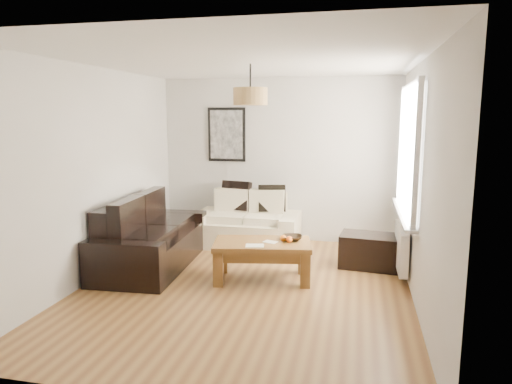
% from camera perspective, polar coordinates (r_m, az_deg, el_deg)
% --- Properties ---
extents(floor, '(4.50, 4.50, 0.00)m').
position_cam_1_polar(floor, '(5.56, -1.38, -11.75)').
color(floor, brown).
rests_on(floor, ground).
extents(ceiling, '(3.80, 4.50, 0.00)m').
position_cam_1_polar(ceiling, '(5.21, -1.49, 15.94)').
color(ceiling, white).
rests_on(ceiling, floor).
extents(wall_back, '(3.80, 0.04, 2.60)m').
position_cam_1_polar(wall_back, '(7.42, 2.78, 3.97)').
color(wall_back, silver).
rests_on(wall_back, floor).
extents(wall_front, '(3.80, 0.04, 2.60)m').
position_cam_1_polar(wall_front, '(3.13, -11.46, -3.93)').
color(wall_front, silver).
rests_on(wall_front, floor).
extents(wall_left, '(0.04, 4.50, 2.60)m').
position_cam_1_polar(wall_left, '(5.98, -19.41, 2.09)').
color(wall_left, silver).
rests_on(wall_left, floor).
extents(wall_right, '(0.04, 4.50, 2.60)m').
position_cam_1_polar(wall_right, '(5.12, 19.68, 0.90)').
color(wall_right, silver).
rests_on(wall_right, floor).
extents(window_bay, '(0.14, 1.90, 1.60)m').
position_cam_1_polar(window_bay, '(5.87, 18.53, 4.96)').
color(window_bay, white).
rests_on(window_bay, wall_right).
extents(radiator, '(0.10, 0.90, 0.52)m').
position_cam_1_polar(radiator, '(6.08, 17.54, -6.56)').
color(radiator, white).
rests_on(radiator, wall_right).
extents(poster, '(0.62, 0.04, 0.87)m').
position_cam_1_polar(poster, '(7.55, -3.65, 7.10)').
color(poster, black).
rests_on(poster, wall_back).
extents(pendant_shade, '(0.40, 0.40, 0.20)m').
position_cam_1_polar(pendant_shade, '(5.48, -0.70, 11.75)').
color(pendant_shade, tan).
rests_on(pendant_shade, ceiling).
extents(loveseat_cream, '(1.60, 0.88, 0.79)m').
position_cam_1_polar(loveseat_cream, '(7.19, -1.09, -3.50)').
color(loveseat_cream, beige).
rests_on(loveseat_cream, floor).
extents(sofa_leather, '(1.08, 2.05, 0.87)m').
position_cam_1_polar(sofa_leather, '(6.39, -12.76, -5.07)').
color(sofa_leather, black).
rests_on(sofa_leather, floor).
extents(coffee_table, '(1.27, 0.84, 0.48)m').
position_cam_1_polar(coffee_table, '(5.75, 0.77, -8.49)').
color(coffee_table, brown).
rests_on(coffee_table, floor).
extents(ottoman, '(0.82, 0.58, 0.44)m').
position_cam_1_polar(ottoman, '(6.39, 13.91, -7.09)').
color(ottoman, black).
rests_on(ottoman, floor).
extents(cushion_left, '(0.49, 0.23, 0.47)m').
position_cam_1_polar(cushion_left, '(7.36, -2.50, -0.47)').
color(cushion_left, black).
rests_on(cushion_left, loveseat_cream).
extents(cushion_right, '(0.44, 0.23, 0.42)m').
position_cam_1_polar(cushion_right, '(7.24, 1.97, -0.81)').
color(cushion_right, black).
rests_on(cushion_right, loveseat_cream).
extents(fruit_bowl, '(0.31, 0.31, 0.06)m').
position_cam_1_polar(fruit_bowl, '(5.75, 4.51, -5.69)').
color(fruit_bowl, black).
rests_on(fruit_bowl, coffee_table).
extents(orange_a, '(0.09, 0.09, 0.07)m').
position_cam_1_polar(orange_a, '(5.64, 4.18, -5.89)').
color(orange_a, orange).
rests_on(orange_a, fruit_bowl).
extents(orange_b, '(0.10, 0.10, 0.08)m').
position_cam_1_polar(orange_b, '(5.64, 4.15, -5.87)').
color(orange_b, '#E35813').
rests_on(orange_b, fruit_bowl).
extents(orange_c, '(0.08, 0.08, 0.08)m').
position_cam_1_polar(orange_c, '(5.69, 3.40, -5.73)').
color(orange_c, orange).
rests_on(orange_c, fruit_bowl).
extents(papers, '(0.24, 0.19, 0.01)m').
position_cam_1_polar(papers, '(5.50, -0.15, -6.65)').
color(papers, silver).
rests_on(papers, coffee_table).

